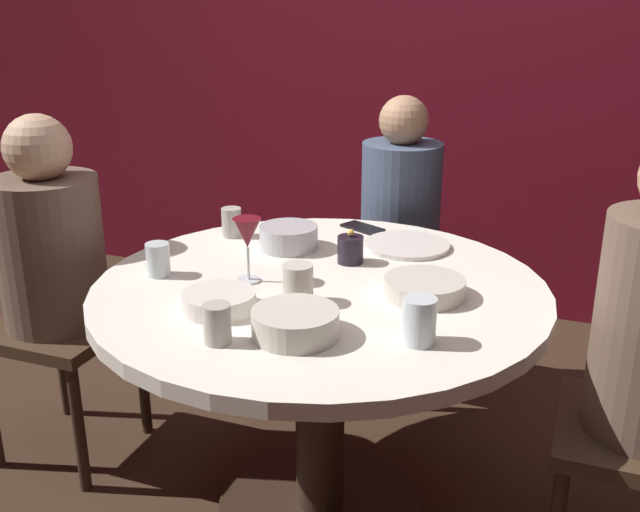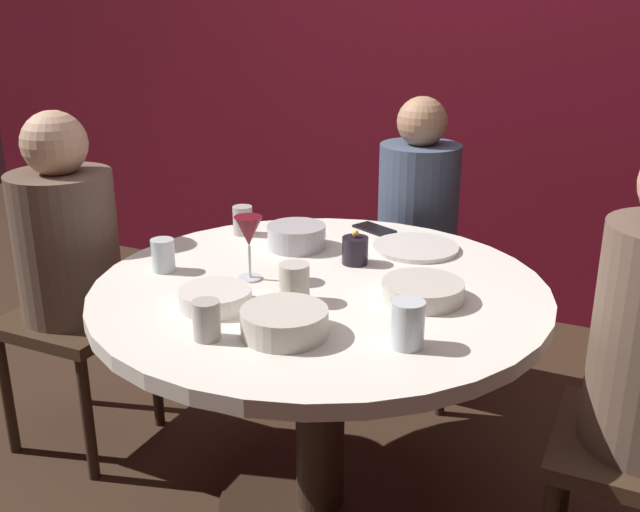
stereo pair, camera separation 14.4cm
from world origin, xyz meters
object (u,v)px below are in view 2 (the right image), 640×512
object	(u,v)px
seated_diner_left	(67,246)
cell_phone	(374,229)
dinner_plate	(415,248)
cup_center_front	(407,324)
cup_far_edge	(294,283)
candle_holder	(355,250)
cup_by_left_diner	(243,220)
bowl_serving_large	(296,237)
cup_near_candle	(206,320)
dining_table	(320,341)
bowl_small_white	(284,322)
seated_diner_back	(418,215)
bowl_sauce_side	(215,298)
bowl_salad_center	(423,291)
cup_by_right_diner	(163,255)
wine_glass	(249,234)

from	to	relation	value
seated_diner_left	cell_phone	bearing A→B (deg)	30.88
dinner_plate	cup_center_front	xyz separation A→B (m)	(0.19, -0.62, 0.05)
cup_center_front	cup_far_edge	size ratio (longest dim) A/B	1.06
candle_holder	cup_by_left_diner	bearing A→B (deg)	167.40
bowl_serving_large	cup_near_candle	world-z (taller)	cup_near_candle
cell_phone	dinner_plate	bearing A→B (deg)	80.49
dining_table	cup_by_left_diner	xyz separation A→B (m)	(-0.41, 0.28, 0.21)
bowl_small_white	cup_by_left_diner	size ratio (longest dim) A/B	2.16
seated_diner_back	dinner_plate	distance (m)	0.48
cup_center_front	cup_near_candle	bearing A→B (deg)	-159.51
candle_holder	cup_far_edge	bearing A→B (deg)	-95.38
dinner_plate	cup_center_front	bearing A→B (deg)	-73.37
cell_phone	cup_center_front	size ratio (longest dim) A/B	1.31
dinner_plate	bowl_sauce_side	distance (m)	0.69
dining_table	seated_diner_back	size ratio (longest dim) A/B	1.08
cell_phone	bowl_small_white	size ratio (longest dim) A/B	0.70
bowl_salad_center	bowl_sauce_side	bearing A→B (deg)	-149.76
cup_by_left_diner	cup_by_right_diner	size ratio (longest dim) A/B	1.00
bowl_sauce_side	cup_center_front	xyz separation A→B (m)	(0.50, -0.00, 0.03)
bowl_serving_large	cup_far_edge	size ratio (longest dim) A/B	1.76
bowl_serving_large	cup_center_front	world-z (taller)	cup_center_front
bowl_sauce_side	cup_by_left_diner	bearing A→B (deg)	114.16
dining_table	bowl_salad_center	size ratio (longest dim) A/B	5.81
cup_by_right_diner	wine_glass	bearing A→B (deg)	10.78
bowl_small_white	cup_center_front	xyz separation A→B (m)	(0.27, 0.06, 0.02)
wine_glass	bowl_salad_center	distance (m)	0.48
cup_near_candle	bowl_serving_large	bearing A→B (deg)	99.02
bowl_salad_center	cup_by_right_diner	world-z (taller)	cup_by_right_diner
cell_phone	dining_table	bearing A→B (deg)	30.42
cup_by_left_diner	seated_diner_back	bearing A→B (deg)	53.51
dining_table	cell_phone	distance (m)	0.53
dining_table	cup_by_left_diner	bearing A→B (deg)	145.11
bowl_salad_center	cup_by_right_diner	bearing A→B (deg)	-171.19
candle_holder	cell_phone	world-z (taller)	candle_holder
seated_diner_back	wine_glass	world-z (taller)	seated_diner_back
bowl_salad_center	bowl_sauce_side	world-z (taller)	bowl_salad_center
wine_glass	cup_near_candle	distance (m)	0.38
bowl_small_white	cup_far_edge	xyz separation A→B (m)	(-0.07, 0.18, 0.02)
dining_table	wine_glass	distance (m)	0.35
seated_diner_back	bowl_sauce_side	world-z (taller)	seated_diner_back
cup_near_candle	cup_far_edge	distance (m)	0.28
bowl_salad_center	bowl_serving_large	bearing A→B (deg)	154.69
candle_holder	cup_near_candle	world-z (taller)	candle_holder
bowl_sauce_side	cup_far_edge	distance (m)	0.20
dining_table	dinner_plate	bearing A→B (deg)	69.35
cup_near_candle	cup_by_left_diner	xyz separation A→B (m)	(-0.32, 0.68, 0.00)
bowl_serving_large	cup_center_front	size ratio (longest dim) A/B	1.66
candle_holder	wine_glass	world-z (taller)	wine_glass
cup_near_candle	cell_phone	bearing A→B (deg)	86.94
candle_holder	cup_center_front	xyz separation A→B (m)	(0.30, -0.43, 0.01)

